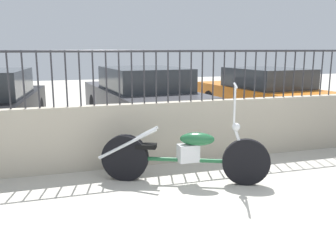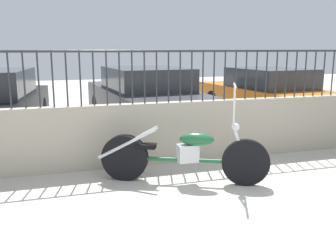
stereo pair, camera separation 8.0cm
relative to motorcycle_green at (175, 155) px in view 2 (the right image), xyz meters
The scene contains 6 objects.
ground_plane 2.04m from the motorcycle_green, 76.06° to the right, with size 40.00×40.00×0.00m, color #B7B2A5.
low_wall 1.05m from the motorcycle_green, 62.52° to the left, with size 10.82×0.18×0.98m.
fence_railing 1.55m from the motorcycle_green, 62.52° to the left, with size 10.82×0.04×0.81m.
motorcycle_green is the anchor object (origin of this frame).
car_dark_grey 3.86m from the motorcycle_green, 83.07° to the left, with size 2.17×4.71×1.40m.
car_orange 5.42m from the motorcycle_green, 46.04° to the left, with size 2.15×4.27×1.33m.
Camera 2 is at (-2.00, -2.76, 1.82)m, focal length 40.00 mm.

